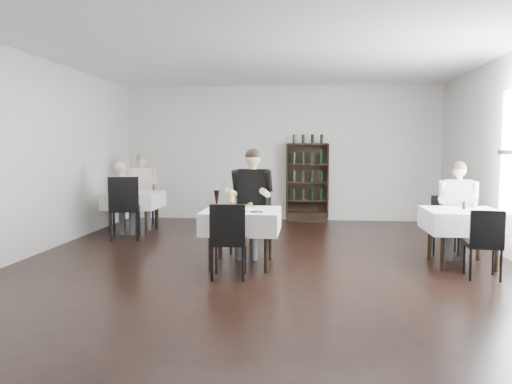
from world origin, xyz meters
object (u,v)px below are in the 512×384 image
main_table (242,221)px  potted_tree (243,201)px  wine_shelf (307,183)px  diner_main (252,194)px

main_table → potted_tree: size_ratio=1.18×
wine_shelf → potted_tree: size_ratio=2.00×
main_table → potted_tree: 4.23m
wine_shelf → diner_main: bearing=-102.9°
diner_main → wine_shelf: bearing=77.1°
potted_tree → main_table: bearing=-83.1°
main_table → potted_tree: potted_tree is taller
wine_shelf → main_table: bearing=-101.8°
potted_tree → diner_main: size_ratio=0.54×
wine_shelf → potted_tree: 1.47m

